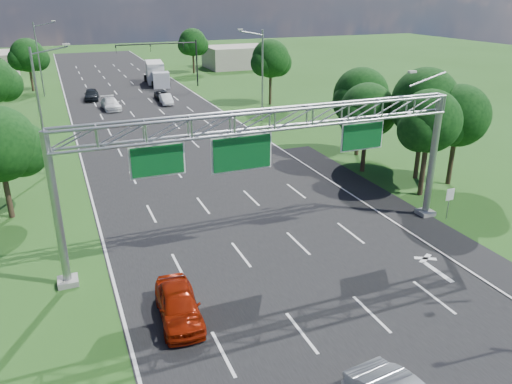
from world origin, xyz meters
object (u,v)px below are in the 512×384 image
box_truck (156,74)px  red_coupe (179,305)px  sign_gantry (273,130)px  regulatory_sign (450,197)px  traffic_signal (174,53)px

box_truck → red_coupe: bearing=-93.5°
sign_gantry → regulatory_sign: bearing=-4.8°
traffic_signal → box_truck: (-2.13, 4.11, -3.55)m
sign_gantry → red_coupe: sign_gantry is taller
regulatory_sign → red_coupe: (-18.88, -3.98, -0.75)m
regulatory_sign → traffic_signal: size_ratio=0.17×
sign_gantry → box_truck: bearing=85.0°
sign_gantry → red_coupe: bearing=-143.7°
box_truck → traffic_signal: bearing=-55.3°
traffic_signal → red_coupe: bearing=-103.5°
sign_gantry → regulatory_sign: sign_gantry is taller
sign_gantry → traffic_signal: 53.51m
regulatory_sign → red_coupe: 19.31m
red_coupe → box_truck: (11.82, 62.11, 0.86)m
regulatory_sign → box_truck: size_ratio=0.23×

